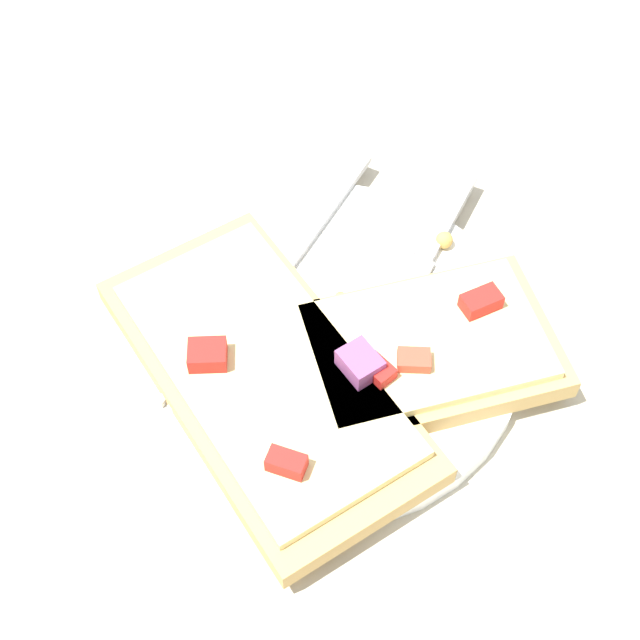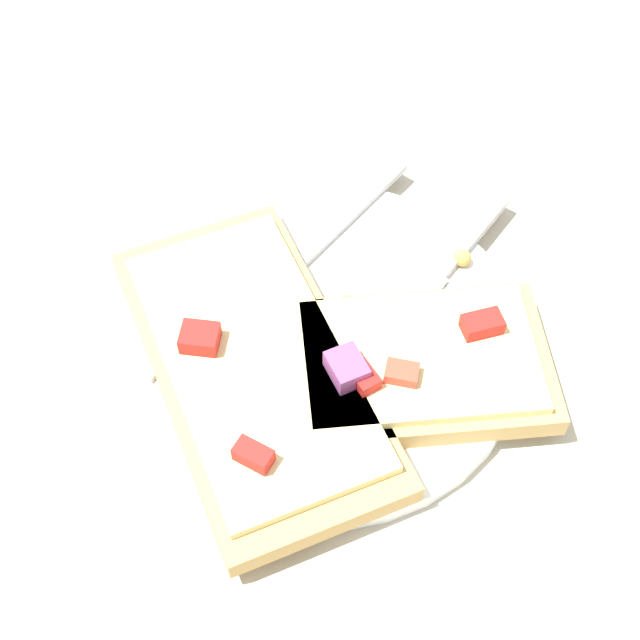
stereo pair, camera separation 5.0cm
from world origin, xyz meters
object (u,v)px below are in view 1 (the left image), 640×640
Objects in this scene: knife at (414,268)px; pizza_slice_main at (264,375)px; plate at (320,336)px; pizza_slice_corner at (425,348)px; fork at (268,286)px.

knife is 0.74× the size of pizza_slice_main.
plate is 0.07m from knife.
pizza_slice_main is (0.05, -0.11, 0.01)m from knife.
pizza_slice_main is 1.60× the size of pizza_slice_corner.
plate is at bearing -33.99° from pizza_slice_corner.
pizza_slice_corner reaches higher than fork.
plate is 0.04m from fork.
knife is (-0.03, 0.07, 0.01)m from plate.
pizza_slice_corner reaches higher than pizza_slice_main.
fork is at bearing -32.82° from pizza_slice_main.
plate is 1.65× the size of pizza_slice_corner.
knife is 1.18× the size of pizza_slice_corner.
pizza_slice_corner is at bearing -112.07° from pizza_slice_main.
fork is (-0.04, -0.02, 0.01)m from plate.
fork is 0.76× the size of pizza_slice_main.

